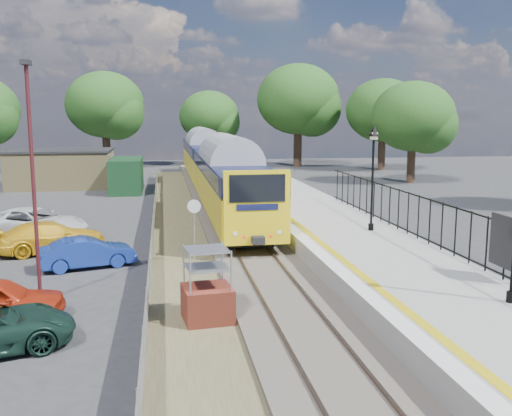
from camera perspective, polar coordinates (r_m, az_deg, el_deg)
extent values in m
plane|color=#2D2D30|center=(18.76, 2.45, -9.03)|extent=(120.00, 120.00, 0.00)
cube|color=#473F38|center=(28.28, -1.66, -2.58)|extent=(3.40, 80.00, 0.20)
cube|color=#4C472D|center=(26.12, -7.41, -3.80)|extent=(2.60, 70.00, 0.06)
cube|color=brown|center=(28.17, -3.12, -2.39)|extent=(0.07, 80.00, 0.14)
cube|color=brown|center=(28.36, -0.22, -2.30)|extent=(0.07, 80.00, 0.14)
cube|color=gray|center=(27.18, 7.72, -2.39)|extent=(5.00, 70.00, 0.90)
cube|color=silver|center=(26.52, 3.08, -1.60)|extent=(0.50, 70.00, 0.01)
cube|color=gold|center=(26.63, 4.14, -1.57)|extent=(0.30, 70.00, 0.01)
cylinder|color=black|center=(16.96, 24.13, -8.12)|extent=(0.24, 0.24, 0.30)
cylinder|color=black|center=(25.56, 11.42, -1.86)|extent=(0.24, 0.24, 0.30)
cylinder|color=black|center=(25.27, 11.55, 2.26)|extent=(0.10, 0.10, 3.70)
cube|color=black|center=(25.12, 11.69, 6.68)|extent=(0.08, 0.08, 0.30)
cube|color=beige|center=(25.11, 11.70, 7.07)|extent=(0.26, 0.26, 0.30)
cone|color=black|center=(25.11, 11.72, 7.60)|extent=(0.44, 0.44, 0.50)
cube|color=black|center=(22.63, 17.63, 0.59)|extent=(0.05, 26.00, 0.05)
cube|color=black|center=(18.86, 23.56, -3.09)|extent=(0.08, 1.40, 1.60)
cube|color=#9E8D59|center=(50.34, -18.83, 3.71)|extent=(8.00, 6.00, 3.00)
cube|color=black|center=(50.23, -18.92, 5.47)|extent=(8.20, 6.20, 0.15)
cube|color=#14381D|center=(45.76, -12.82, 3.22)|extent=(2.40, 6.00, 2.60)
cylinder|color=#332319|center=(67.86, -14.70, 5.55)|extent=(0.88, 0.88, 3.85)
ellipsoid|color=#1F4617|center=(67.76, -14.88, 9.96)|extent=(8.80, 8.80, 7.48)
cylinder|color=#332319|center=(69.81, -4.64, 5.62)|extent=(0.72, 0.72, 3.15)
ellipsoid|color=#1F4617|center=(69.68, -4.69, 9.13)|extent=(7.20, 7.20, 6.12)
cylinder|color=#332319|center=(67.40, 4.19, 5.95)|extent=(0.96, 0.96, 4.20)
ellipsoid|color=#1F4617|center=(67.32, 4.24, 10.80)|extent=(9.60, 9.60, 8.16)
cylinder|color=#332319|center=(64.11, 12.44, 5.28)|extent=(0.80, 0.80, 3.50)
ellipsoid|color=#1F4617|center=(63.98, 12.59, 9.53)|extent=(8.00, 8.00, 6.80)
cylinder|color=#332319|center=(52.33, 15.24, 4.15)|extent=(0.72, 0.72, 3.15)
ellipsoid|color=#1F4617|center=(52.16, 15.44, 8.83)|extent=(7.20, 7.20, 6.12)
cube|color=gold|center=(32.71, -2.79, 1.84)|extent=(2.80, 20.00, 1.90)
cube|color=#10143C|center=(32.56, -2.81, 4.11)|extent=(2.82, 20.00, 0.90)
cube|color=black|center=(32.56, -2.81, 4.11)|extent=(2.82, 18.00, 0.70)
cube|color=black|center=(32.88, -2.78, -0.20)|extent=(2.00, 18.00, 0.45)
cube|color=gold|center=(53.12, -5.33, 4.63)|extent=(2.80, 20.00, 1.90)
cube|color=#10143C|center=(53.04, -5.35, 6.03)|extent=(2.82, 20.00, 0.90)
cube|color=black|center=(53.04, -5.35, 6.03)|extent=(2.82, 18.00, 0.70)
cube|color=black|center=(53.23, -5.31, 3.36)|extent=(2.00, 18.00, 0.45)
cube|color=black|center=(22.50, 0.14, 1.98)|extent=(2.24, 0.04, 1.10)
cube|color=#973926|center=(16.61, -4.87, -9.59)|extent=(1.51, 1.51, 1.05)
cylinder|color=#999EA3|center=(22.67, -6.17, -2.78)|extent=(0.06, 0.06, 2.37)
cylinder|color=silver|center=(22.40, -6.21, 0.17)|extent=(0.52, 0.17, 0.53)
cylinder|color=#45171A|center=(18.85, -21.35, 1.94)|extent=(0.12, 0.12, 7.38)
cube|color=black|center=(18.79, -22.03, 13.35)|extent=(0.25, 0.50, 0.15)
imported|color=navy|center=(23.23, -16.53, -4.30)|extent=(3.85, 2.25, 1.20)
imported|color=gold|center=(26.37, -19.81, -2.73)|extent=(4.96, 3.42, 1.33)
imported|color=silver|center=(29.54, -21.34, -1.44)|extent=(5.87, 4.49, 1.48)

